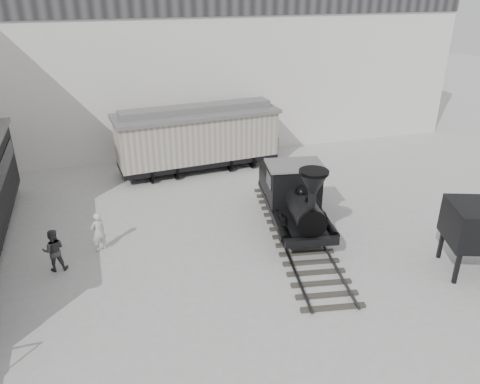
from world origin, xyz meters
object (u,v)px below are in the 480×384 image
object	(u,v)px
visitor_a	(98,232)
visitor_b	(54,250)
locomotive	(295,201)
boxcar	(197,137)

from	to	relation	value
visitor_a	visitor_b	xyz separation A→B (m)	(-1.59, -0.96, 0.01)
locomotive	boxcar	bearing A→B (deg)	117.04
boxcar	visitor_b	size ratio (longest dim) A/B	5.54
locomotive	visitor_b	world-z (taller)	locomotive
locomotive	boxcar	world-z (taller)	boxcar
boxcar	locomotive	bearing A→B (deg)	-77.55
locomotive	visitor_b	xyz separation A→B (m)	(-9.74, -0.54, -0.48)
locomotive	visitor_a	distance (m)	8.17
visitor_a	boxcar	bearing A→B (deg)	-156.94
boxcar	visitor_a	world-z (taller)	boxcar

